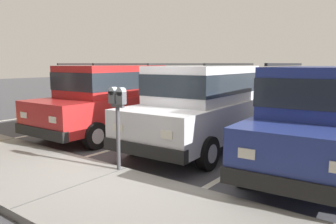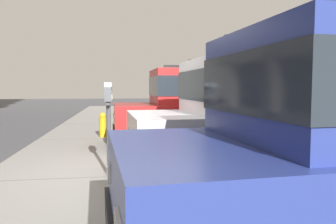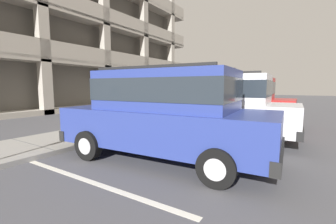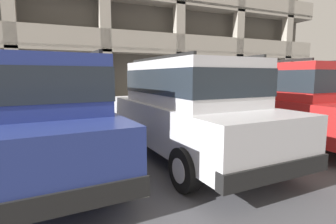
# 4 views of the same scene
# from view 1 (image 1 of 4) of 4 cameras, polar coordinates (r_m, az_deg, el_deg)

# --- Properties ---
(ground_plane) EXTENTS (80.00, 80.00, 0.10)m
(ground_plane) POSITION_cam_1_polar(r_m,az_deg,el_deg) (6.37, -5.90, -10.64)
(ground_plane) COLOR #4C4C51
(sidewalk) EXTENTS (40.00, 2.20, 0.12)m
(sidewalk) POSITION_cam_1_polar(r_m,az_deg,el_deg) (5.52, -15.42, -12.77)
(sidewalk) COLOR gray
(sidewalk) RESTS_ON ground_plane
(parking_stall_lines) EXTENTS (12.19, 4.80, 0.01)m
(parking_stall_lines) POSITION_cam_1_polar(r_m,az_deg,el_deg) (8.33, -6.91, -5.69)
(parking_stall_lines) COLOR silver
(parking_stall_lines) RESTS_ON ground_plane
(silver_suv) EXTENTS (2.18, 4.87, 2.03)m
(silver_suv) POSITION_cam_1_polar(r_m,az_deg,el_deg) (7.92, 6.22, 1.57)
(silver_suv) COLOR silver
(silver_suv) RESTS_ON ground_plane
(red_sedan) EXTENTS (2.25, 4.90, 2.03)m
(red_sedan) POSITION_cam_1_polar(r_m,az_deg,el_deg) (6.72, 25.14, -0.40)
(red_sedan) COLOR navy
(red_sedan) RESTS_ON ground_plane
(dark_hatchback) EXTENTS (2.10, 4.82, 2.03)m
(dark_hatchback) POSITION_cam_1_polar(r_m,az_deg,el_deg) (9.50, -9.68, 2.65)
(dark_hatchback) COLOR red
(dark_hatchback) RESTS_ON ground_plane
(parking_meter_near) EXTENTS (0.35, 0.12, 1.50)m
(parking_meter_near) POSITION_cam_1_polar(r_m,az_deg,el_deg) (5.86, -8.78, 0.56)
(parking_meter_near) COLOR #47474C
(parking_meter_near) RESTS_ON sidewalk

